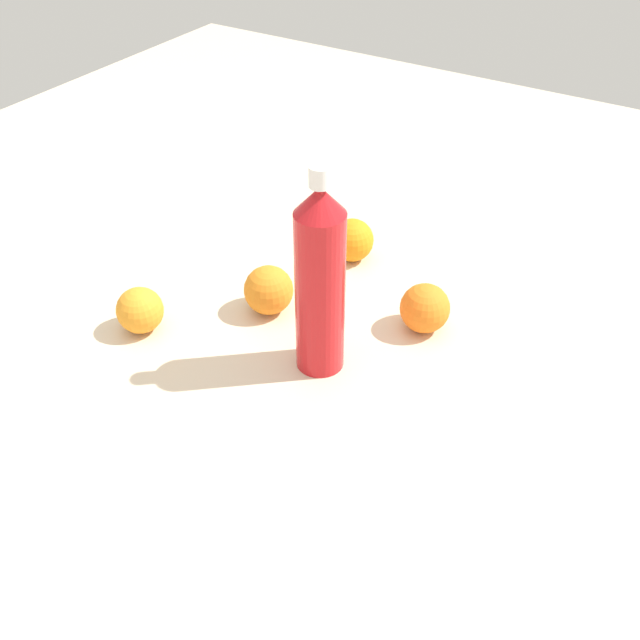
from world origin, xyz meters
TOP-DOWN VIEW (x-y plane):
  - ground_plane at (0.00, 0.00)m, footprint 2.40×2.40m
  - water_bottle at (-0.02, -0.03)m, footprint 0.07×0.07m
  - orange_0 at (-0.12, 0.24)m, footprint 0.08×0.08m
  - orange_1 at (-0.30, -0.11)m, footprint 0.07×0.07m
  - orange_2 at (-0.16, 0.04)m, footprint 0.08×0.08m
  - orange_3 at (0.07, 0.13)m, footprint 0.08×0.08m

SIDE VIEW (x-z plane):
  - ground_plane at x=0.00m, z-range 0.00..0.00m
  - orange_1 at x=-0.30m, z-range 0.00..0.07m
  - orange_0 at x=-0.12m, z-range 0.00..0.08m
  - orange_3 at x=0.07m, z-range 0.00..0.08m
  - orange_2 at x=-0.16m, z-range 0.00..0.08m
  - water_bottle at x=-0.02m, z-range -0.01..0.31m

